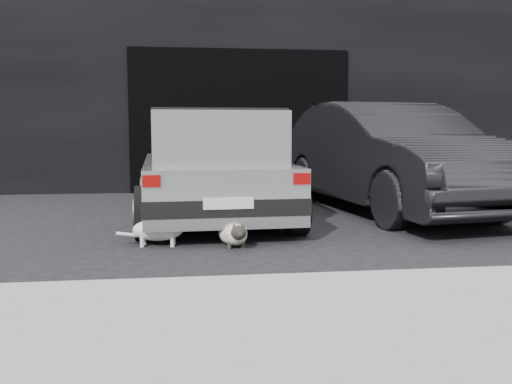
{
  "coord_description": "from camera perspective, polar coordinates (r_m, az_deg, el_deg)",
  "views": [
    {
      "loc": [
        -0.09,
        -6.48,
        1.18
      ],
      "look_at": [
        0.67,
        -0.77,
        0.53
      ],
      "focal_mm": 40.0,
      "sensor_mm": 36.0,
      "label": 1
    }
  ],
  "objects": [
    {
      "name": "building_facade",
      "position": [
        12.6,
        -2.6,
        12.46
      ],
      "size": [
        34.0,
        4.0,
        5.0
      ],
      "primitive_type": "cube",
      "color": "black",
      "rests_on": "ground"
    },
    {
      "name": "cat_siamese",
      "position": [
        5.7,
        -2.25,
        -4.21
      ],
      "size": [
        0.33,
        0.8,
        0.28
      ],
      "rotation": [
        0.0,
        0.0,
        3.26
      ],
      "color": "beige",
      "rests_on": "ground"
    },
    {
      "name": "curb",
      "position": [
        4.19,
        7.96,
        -9.13
      ],
      "size": [
        18.0,
        0.25,
        0.12
      ],
      "primitive_type": "cube",
      "color": "#999993",
      "rests_on": "ground"
    },
    {
      "name": "second_car",
      "position": [
        8.25,
        13.19,
        3.42
      ],
      "size": [
        2.31,
        4.86,
        1.54
      ],
      "primitive_type": "imported",
      "rotation": [
        0.0,
        0.0,
        0.15
      ],
      "color": "black",
      "rests_on": "ground"
    },
    {
      "name": "garage_opening",
      "position": [
        10.53,
        -1.61,
        7.1
      ],
      "size": [
        4.0,
        0.1,
        2.6
      ],
      "primitive_type": "cube",
      "color": "black",
      "rests_on": "ground"
    },
    {
      "name": "cat_white",
      "position": [
        5.8,
        -9.44,
        -3.66
      ],
      "size": [
        0.76,
        0.3,
        0.35
      ],
      "rotation": [
        0.0,
        0.0,
        -1.66
      ],
      "color": "silver",
      "rests_on": "ground"
    },
    {
      "name": "silver_hatchback",
      "position": [
        7.33,
        -4.5,
        3.15
      ],
      "size": [
        2.0,
        3.84,
        1.39
      ],
      "rotation": [
        0.0,
        0.0,
        0.04
      ],
      "color": "#A5A7A9",
      "rests_on": "ground"
    },
    {
      "name": "sidewalk",
      "position": [
        3.11,
        14.08,
        -14.97
      ],
      "size": [
        18.0,
        2.2,
        0.11
      ],
      "primitive_type": "cube",
      "color": "#999993",
      "rests_on": "ground"
    },
    {
      "name": "ground",
      "position": [
        6.59,
        -6.64,
        -3.91
      ],
      "size": [
        80.0,
        80.0,
        0.0
      ],
      "primitive_type": "plane",
      "color": "black",
      "rests_on": "ground"
    }
  ]
}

